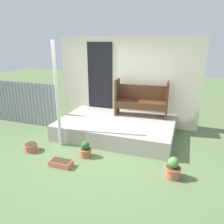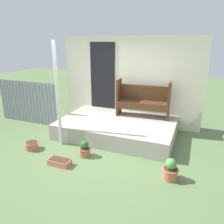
# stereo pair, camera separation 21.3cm
# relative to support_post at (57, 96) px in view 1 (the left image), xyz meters

# --- Properties ---
(ground_plane) EXTENTS (24.00, 24.00, 0.00)m
(ground_plane) POSITION_rel_support_post_xyz_m (1.04, 0.06, -1.25)
(ground_plane) COLOR #5B7547
(porch_slab) EXTENTS (3.04, 1.92, 0.42)m
(porch_slab) POSITION_rel_support_post_xyz_m (1.12, 1.02, -1.04)
(porch_slab) COLOR #A8A399
(porch_slab) RESTS_ON ground_plane
(house_wall) EXTENTS (4.24, 0.08, 2.60)m
(house_wall) POSITION_rel_support_post_xyz_m (1.08, 2.00, 0.06)
(house_wall) COLOR beige
(house_wall) RESTS_ON ground_plane
(fence_corrugated) EXTENTS (2.22, 0.05, 1.31)m
(fence_corrugated) POSITION_rel_support_post_xyz_m (-1.77, 0.92, -0.59)
(fence_corrugated) COLOR gray
(fence_corrugated) RESTS_ON ground_plane
(support_post) EXTENTS (0.08, 0.08, 2.49)m
(support_post) POSITION_rel_support_post_xyz_m (0.00, 0.00, 0.00)
(support_post) COLOR silver
(support_post) RESTS_ON ground_plane
(bench) EXTENTS (1.48, 0.50, 1.03)m
(bench) POSITION_rel_support_post_xyz_m (1.66, 1.64, -0.32)
(bench) COLOR #4C2D19
(bench) RESTS_ON porch_slab
(flower_pot_left) EXTENTS (0.32, 0.32, 0.18)m
(flower_pot_left) POSITION_rel_support_post_xyz_m (-0.49, -0.50, -1.15)
(flower_pot_left) COLOR #B76647
(flower_pot_left) RESTS_ON ground_plane
(flower_pot_middle) EXTENTS (0.28, 0.28, 0.37)m
(flower_pot_middle) POSITION_rel_support_post_xyz_m (0.84, -0.31, -1.09)
(flower_pot_middle) COLOR #B76647
(flower_pot_middle) RESTS_ON ground_plane
(flower_pot_right) EXTENTS (0.31, 0.31, 0.43)m
(flower_pot_right) POSITION_rel_support_post_xyz_m (2.74, -0.48, -1.06)
(flower_pot_right) COLOR #B76647
(flower_pot_right) RESTS_ON ground_plane
(planter_box_rect) EXTENTS (0.47, 0.23, 0.13)m
(planter_box_rect) POSITION_rel_support_post_xyz_m (0.52, -0.84, -1.18)
(planter_box_rect) COLOR #C67251
(planter_box_rect) RESTS_ON ground_plane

